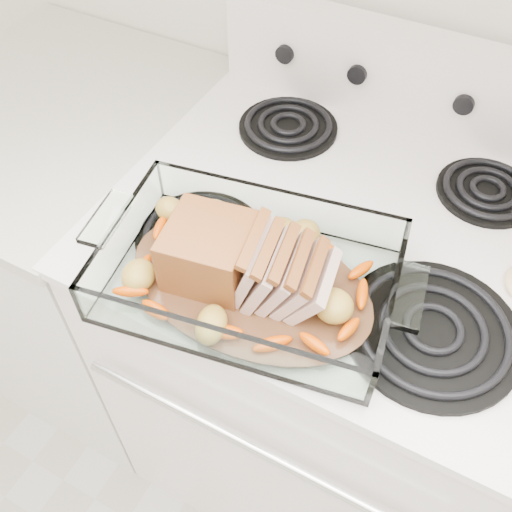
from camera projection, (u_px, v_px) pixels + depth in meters
The scene contains 5 objects.
electric_range at pixel (324, 353), 1.30m from camera, with size 0.78×0.70×1.12m.
counter_left at pixel (93, 254), 1.51m from camera, with size 0.58×0.68×0.93m.
baking_dish at pixel (250, 277), 0.83m from camera, with size 0.41×0.27×0.08m.
pork_roast at pixel (235, 257), 0.81m from camera, with size 0.24×0.12×0.09m.
roast_vegetables at pixel (258, 258), 0.85m from camera, with size 0.33×0.18×0.04m.
Camera 1 is at (0.17, 1.00, 1.62)m, focal length 40.00 mm.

